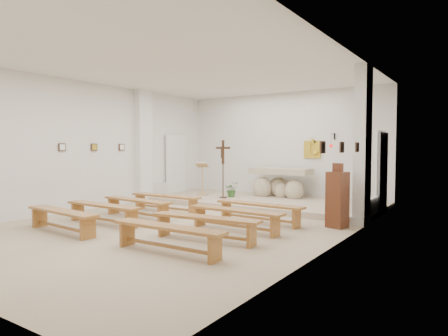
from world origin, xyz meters
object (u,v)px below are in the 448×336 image
Objects in this scene: donation_pedestal at (337,199)px; bench_right_front at (259,208)px; bench_left_front at (165,199)px; bench_left_second at (137,204)px; altar at (280,185)px; bench_left_fourth at (62,216)px; lectern at (202,179)px; bench_right_fourth at (168,232)px; bench_left_third at (103,209)px; crucifix_stand at (223,165)px; bench_right_second at (235,215)px; bench_right_third at (205,223)px.

donation_pedestal reaches higher than bench_right_front.
bench_left_second is (0.00, -1.02, 0.00)m from bench_left_front.
altar is 6.83m from bench_left_fourth.
bench_right_fourth is (3.52, -5.62, -0.35)m from lectern.
donation_pedestal is 5.14m from bench_left_third.
donation_pedestal is 0.64× the size of bench_right_front.
altar reaches higher than bench_left_third.
bench_left_fourth is at bearing -103.53° from lectern.
crucifix_stand is at bearing 89.80° from bench_left_second.
bench_right_fourth is at bearing -79.75° from altar.
bench_left_second is at bearing -146.99° from donation_pedestal.
bench_left_fourth is (0.69, -5.62, -0.35)m from lectern.
donation_pedestal is 2.25m from bench_right_second.
bench_left_fourth is at bearing -129.30° from bench_right_front.
bench_right_front is 1.00× the size of bench_right_second.
bench_right_front is at bearing 24.50° from bench_left_second.
bench_left_second is at bearing 91.37° from bench_left_third.
bench_left_front is 1.00× the size of bench_right_second.
bench_left_front is at bearing -176.69° from bench_right_front.
crucifix_stand reaches higher than bench_left_second.
lectern is 0.79× the size of donation_pedestal.
bench_right_third is 3.01m from bench_left_fourth.
bench_right_third is at bearing -77.92° from altar.
bench_right_third is (2.83, 0.00, 0.00)m from bench_left_third.
bench_left_second and bench_left_fourth have the same top height.
donation_pedestal is 0.64× the size of bench_left_second.
bench_right_fourth is (0.00, -1.02, 0.00)m from bench_right_third.
bench_right_front is 3.07m from bench_right_fourth.
lectern is at bearing 99.90° from bench_left_third.
lectern is 5.79m from bench_right_third.
bench_left_fourth is at bearing -103.81° from altar.
donation_pedestal reaches higher than bench_left_fourth.
altar is 5.84m from bench_left_third.
bench_right_second is at bearing 21.29° from bench_left_third.
donation_pedestal is at bearing -47.22° from altar.
crucifix_stand reaches higher than donation_pedestal.
bench_right_front is at bearing 52.75° from bench_left_fourth.
bench_left_third is (-2.83, -2.05, 0.00)m from bench_right_front.
bench_left_second is at bearing -177.86° from bench_right_second.
lectern is 3.65m from bench_left_second.
donation_pedestal is at bearing 20.98° from bench_right_front.
crucifix_stand is 0.83× the size of bench_left_third.
donation_pedestal is at bearing 65.05° from bench_right_fourth.
bench_left_third is at bearing -101.99° from lectern.
bench_left_fourth is at bearing -127.17° from donation_pedestal.
crucifix_stand is at bearing 170.46° from donation_pedestal.
bench_left_front is at bearing -159.49° from donation_pedestal.
bench_left_front is 2.05m from bench_left_third.
altar is 0.89× the size of bench_left_fourth.
bench_right_second is (1.20, -4.58, -0.19)m from altar.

